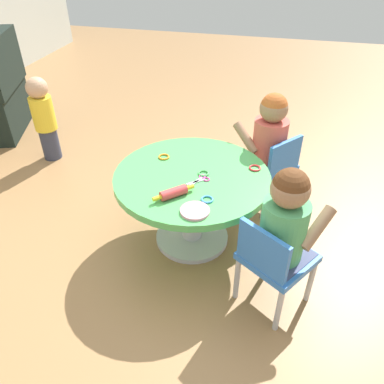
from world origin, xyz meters
The scene contains 14 objects.
ground_plane centered at (0.00, 0.00, 0.00)m, with size 10.00×10.00×0.00m, color #9E7247.
craft_table centered at (0.00, 0.00, 0.36)m, with size 0.86×0.86×0.47m.
child_chair_left centered at (-0.37, -0.49, 0.31)m, with size 0.42×0.42×0.54m.
seated_child_left centered at (-0.34, -0.51, 0.53)m, with size 0.44×0.42×0.51m.
child_chair_right centered at (0.46, -0.41, 0.31)m, with size 0.42×0.42×0.54m.
seated_child_right centered at (0.48, -0.38, 0.53)m, with size 0.43×0.44×0.51m.
toddler_standing centered at (0.68, 1.35, 0.36)m, with size 0.17×0.17×0.67m.
rolling_pin centered at (-0.22, 0.04, 0.50)m, with size 0.18×0.18×0.05m.
craft_scissors centered at (-0.04, -0.06, 0.48)m, with size 0.14×0.12×0.01m.
playdough_blob_0 centered at (-0.31, -0.09, 0.48)m, with size 0.14×0.14×0.01m, color pink.
cookie_cutter_0 centered at (0.14, 0.20, 0.48)m, with size 0.07×0.07×0.01m, color orange.
cookie_cutter_1 centered at (-0.21, -0.13, 0.48)m, with size 0.06×0.06×0.01m, color #3F99D8.
cookie_cutter_2 centered at (0.02, -0.06, 0.48)m, with size 0.06×0.06×0.01m, color #4CB259.
cookie_cutter_3 centered at (0.14, -0.33, 0.48)m, with size 0.07×0.07×0.01m, color red.
Camera 1 is at (-1.71, -0.42, 1.62)m, focal length 35.86 mm.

